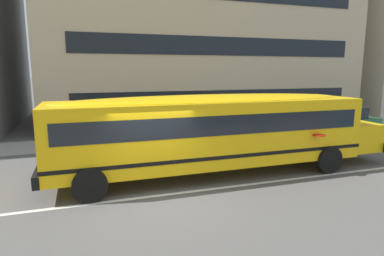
% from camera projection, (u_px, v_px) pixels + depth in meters
% --- Properties ---
extents(ground_plane, '(400.00, 400.00, 0.00)m').
position_uv_depth(ground_plane, '(155.00, 196.00, 9.76)').
color(ground_plane, '#54514F').
extents(sidewalk_far, '(120.00, 3.00, 0.01)m').
position_uv_depth(sidewalk_far, '(122.00, 141.00, 17.33)').
color(sidewalk_far, gray).
rests_on(sidewalk_far, ground_plane).
extents(lane_centreline, '(110.00, 0.16, 0.01)m').
position_uv_depth(lane_centreline, '(155.00, 196.00, 9.76)').
color(lane_centreline, silver).
rests_on(lane_centreline, ground_plane).
extents(school_bus, '(12.76, 3.01, 2.85)m').
position_uv_depth(school_bus, '(217.00, 127.00, 11.59)').
color(school_bus, yellow).
rests_on(school_bus, ground_plane).
extents(parked_car_green_by_lamppost, '(3.99, 2.06, 1.64)m').
position_uv_depth(parked_car_green_by_lamppost, '(344.00, 121.00, 18.66)').
color(parked_car_green_by_lamppost, '#236038').
rests_on(parked_car_green_by_lamppost, ground_plane).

